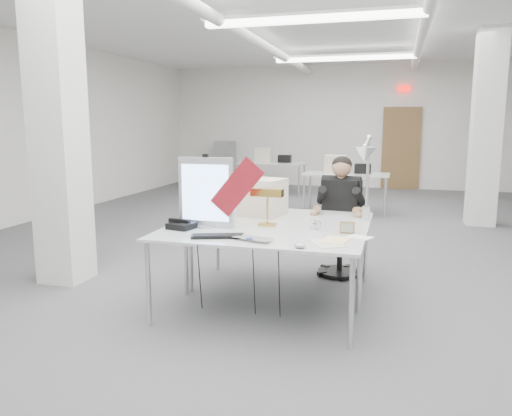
{
  "coord_description": "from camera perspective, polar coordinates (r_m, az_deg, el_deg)",
  "views": [
    {
      "loc": [
        1.12,
        -6.5,
        1.69
      ],
      "look_at": [
        -0.15,
        -2.0,
        0.89
      ],
      "focal_mm": 35.0,
      "sensor_mm": 36.0,
      "label": 1
    }
  ],
  "objects": [
    {
      "name": "room_shell",
      "position": [
        6.72,
        6.62,
        9.63
      ],
      "size": [
        10.04,
        14.04,
        3.24
      ],
      "color": "#4E4E51",
      "rests_on": "ground"
    },
    {
      "name": "desk_main",
      "position": [
        4.26,
        0.15,
        -3.2
      ],
      "size": [
        1.8,
        0.9,
        0.02
      ],
      "primitive_type": "cube",
      "color": "silver",
      "rests_on": "room_shell"
    },
    {
      "name": "desk_second",
      "position": [
        5.12,
        2.87,
        -1.03
      ],
      "size": [
        1.8,
        0.9,
        0.02
      ],
      "primitive_type": "cube",
      "color": "silver",
      "rests_on": "room_shell"
    },
    {
      "name": "bg_desk_a",
      "position": [
        9.59,
        10.25,
        3.84
      ],
      "size": [
        1.6,
        0.8,
        0.02
      ],
      "primitive_type": "cube",
      "color": "silver",
      "rests_on": "room_shell"
    },
    {
      "name": "bg_desk_b",
      "position": [
        12.1,
        1.8,
        5.16
      ],
      "size": [
        1.6,
        0.8,
        0.02
      ],
      "primitive_type": "cube",
      "color": "silver",
      "rests_on": "room_shell"
    },
    {
      "name": "filing_cabinet",
      "position": [
        13.98,
        -3.55,
        5.17
      ],
      "size": [
        0.45,
        0.55,
        1.2
      ],
      "primitive_type": "cube",
      "color": "gray",
      "rests_on": "room_shell"
    },
    {
      "name": "office_chair",
      "position": [
        5.64,
        9.62,
        -2.56
      ],
      "size": [
        0.54,
        0.54,
        1.02
      ],
      "primitive_type": null,
      "rotation": [
        0.0,
        0.0,
        -0.09
      ],
      "color": "black",
      "rests_on": "room_shell"
    },
    {
      "name": "seated_person",
      "position": [
        5.52,
        9.68,
        1.29
      ],
      "size": [
        0.52,
        0.62,
        0.88
      ],
      "primitive_type": null,
      "rotation": [
        0.0,
        0.0,
        -0.09
      ],
      "color": "black",
      "rests_on": "office_chair"
    },
    {
      "name": "monitor",
      "position": [
        4.54,
        -5.73,
        1.78
      ],
      "size": [
        0.51,
        0.05,
        0.64
      ],
      "primitive_type": "cube",
      "rotation": [
        0.0,
        0.0,
        -0.0
      ],
      "color": "silver",
      "rests_on": "desk_main"
    },
    {
      "name": "pennant",
      "position": [
        4.39,
        -2.18,
        2.4
      ],
      "size": [
        0.5,
        0.02,
        0.54
      ],
      "primitive_type": "cube",
      "rotation": [
        0.0,
        -0.87,
        0.01
      ],
      "color": "maroon",
      "rests_on": "monitor"
    },
    {
      "name": "keyboard",
      "position": [
        4.16,
        -4.39,
        -3.22
      ],
      "size": [
        0.46,
        0.28,
        0.02
      ],
      "primitive_type": "cube",
      "rotation": [
        0.0,
        0.0,
        0.33
      ],
      "color": "black",
      "rests_on": "desk_main"
    },
    {
      "name": "laptop",
      "position": [
        3.99,
        -0.73,
        -3.71
      ],
      "size": [
        0.37,
        0.29,
        0.03
      ],
      "primitive_type": "imported",
      "rotation": [
        0.0,
        0.0,
        -0.29
      ],
      "color": "#A2A2A6",
      "rests_on": "desk_main"
    },
    {
      "name": "mouse",
      "position": [
        3.8,
        5.04,
        -4.32
      ],
      "size": [
        0.11,
        0.09,
        0.04
      ],
      "primitive_type": "ellipsoid",
      "rotation": [
        0.0,
        0.0,
        -0.38
      ],
      "color": "#A4A4A8",
      "rests_on": "desk_main"
    },
    {
      "name": "bankers_lamp",
      "position": [
        4.61,
        1.31,
        -0.13
      ],
      "size": [
        0.28,
        0.13,
        0.31
      ],
      "primitive_type": null,
      "rotation": [
        0.0,
        0.0,
        -0.07
      ],
      "color": "gold",
      "rests_on": "desk_main"
    },
    {
      "name": "desk_phone",
      "position": [
        4.53,
        -8.51,
        -2.02
      ],
      "size": [
        0.25,
        0.24,
        0.05
      ],
      "primitive_type": "cube",
      "rotation": [
        0.0,
        0.0,
        -0.23
      ],
      "color": "black",
      "rests_on": "desk_main"
    },
    {
      "name": "picture_frame_left",
      "position": [
        4.79,
        -5.83,
        -1.01
      ],
      "size": [
        0.14,
        0.06,
        0.1
      ],
      "primitive_type": "cube",
      "rotation": [
        -0.21,
        0.0,
        0.2
      ],
      "color": "#A89048",
      "rests_on": "desk_main"
    },
    {
      "name": "picture_frame_right",
      "position": [
        4.36,
        10.38,
        -2.22
      ],
      "size": [
        0.13,
        0.04,
        0.1
      ],
      "primitive_type": "cube",
      "rotation": [
        -0.21,
        0.0,
        0.03
      ],
      "color": "#A36F46",
      "rests_on": "desk_main"
    },
    {
      "name": "desk_clock",
      "position": [
        4.49,
        6.78,
        -1.8
      ],
      "size": [
        0.11,
        0.06,
        0.11
      ],
      "primitive_type": "cylinder",
      "rotation": [
        1.57,
        0.0,
        -0.31
      ],
      "color": "silver",
      "rests_on": "desk_main"
    },
    {
      "name": "paper_stack_a",
      "position": [
        3.97,
        8.12,
        -4.03
      ],
      "size": [
        0.33,
        0.36,
        0.01
      ],
      "primitive_type": "cube",
      "rotation": [
        0.0,
        0.0,
        0.54
      ],
      "color": "silver",
      "rests_on": "desk_main"
    },
    {
      "name": "paper_stack_b",
      "position": [
        4.08,
        9.04,
        -3.66
      ],
      "size": [
        0.24,
        0.31,
        0.01
      ],
      "primitive_type": "cube",
      "rotation": [
        0.0,
        0.0,
        -0.16
      ],
      "color": "#FFE498",
      "rests_on": "desk_main"
    },
    {
      "name": "paper_stack_c",
      "position": [
        4.23,
        11.76,
        -3.28
      ],
      "size": [
        0.24,
        0.2,
        0.01
      ],
      "primitive_type": "cube",
      "rotation": [
        0.0,
        0.0,
        -0.39
      ],
      "color": "white",
      "rests_on": "desk_main"
    },
    {
      "name": "beige_monitor",
      "position": [
        5.12,
        0.81,
        1.26
      ],
      "size": [
        0.47,
        0.46,
        0.38
      ],
      "primitive_type": "cube",
      "rotation": [
        0.0,
        0.0,
        -0.23
      ],
      "color": "beige",
      "rests_on": "desk_second"
    },
    {
      "name": "architect_lamp",
      "position": [
        4.72,
        12.48,
        4.13
      ],
      "size": [
        0.45,
        0.82,
        1.0
      ],
      "primitive_type": null,
      "rotation": [
        0.0,
        0.0,
        0.25
      ],
      "color": "silver",
      "rests_on": "desk_second"
    }
  ]
}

